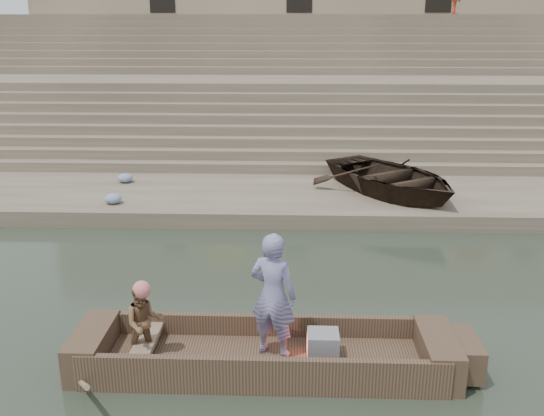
# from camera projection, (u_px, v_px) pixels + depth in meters

# --- Properties ---
(ground) EXTENTS (120.00, 120.00, 0.00)m
(ground) POSITION_uv_depth(u_px,v_px,m) (441.00, 370.00, 8.78)
(ground) COLOR #283226
(ground) RESTS_ON ground
(lower_landing) EXTENTS (32.00, 4.00, 0.40)m
(lower_landing) POSITION_uv_depth(u_px,v_px,m) (373.00, 200.00, 16.33)
(lower_landing) COLOR gray
(lower_landing) RESTS_ON ground
(mid_landing) EXTENTS (32.00, 3.00, 2.80)m
(mid_landing) POSITION_uv_depth(u_px,v_px,m) (350.00, 115.00, 23.10)
(mid_landing) COLOR gray
(mid_landing) RESTS_ON ground
(upper_landing) EXTENTS (32.00, 3.00, 5.20)m
(upper_landing) POSITION_uv_depth(u_px,v_px,m) (339.00, 69.00, 29.40)
(upper_landing) COLOR gray
(upper_landing) RESTS_ON ground
(ghat_steps) EXTENTS (32.00, 11.00, 5.20)m
(ghat_steps) POSITION_uv_depth(u_px,v_px,m) (347.00, 99.00, 24.59)
(ghat_steps) COLOR gray
(ghat_steps) RESTS_ON ground
(building_wall) EXTENTS (32.00, 5.07, 11.20)m
(building_wall) POSITION_uv_depth(u_px,v_px,m) (335.00, 7.00, 32.29)
(building_wall) COLOR tan
(building_wall) RESTS_ON ground
(main_rowboat) EXTENTS (5.00, 1.30, 0.22)m
(main_rowboat) POSITION_uv_depth(u_px,v_px,m) (263.00, 362.00, 8.77)
(main_rowboat) COLOR brown
(main_rowboat) RESTS_ON ground
(rowboat_trim) EXTENTS (6.04, 2.63, 1.83)m
(rowboat_trim) POSITION_uv_depth(u_px,v_px,m) (278.00, 351.00, 8.69)
(rowboat_trim) COLOR brown
(rowboat_trim) RESTS_ON ground
(standing_man) EXTENTS (0.81, 0.67, 1.91)m
(standing_man) POSITION_uv_depth(u_px,v_px,m) (273.00, 295.00, 8.51)
(standing_man) COLOR navy
(standing_man) RESTS_ON main_rowboat
(rowing_man) EXTENTS (0.68, 0.61, 1.16)m
(rowing_man) POSITION_uv_depth(u_px,v_px,m) (144.00, 322.00, 8.51)
(rowing_man) COLOR #246D38
(rowing_man) RESTS_ON main_rowboat
(television) EXTENTS (0.46, 0.42, 0.40)m
(television) POSITION_uv_depth(u_px,v_px,m) (322.00, 345.00, 8.64)
(television) COLOR gray
(television) RESTS_ON main_rowboat
(beached_rowboat) EXTENTS (5.11, 5.50, 0.93)m
(beached_rowboat) POSITION_uv_depth(u_px,v_px,m) (391.00, 177.00, 16.11)
(beached_rowboat) COLOR #2D2116
(beached_rowboat) RESTS_ON lower_landing
(cloth_bundles) EXTENTS (0.70, 2.53, 0.26)m
(cloth_bundles) POSITION_uv_depth(u_px,v_px,m) (119.00, 188.00, 16.33)
(cloth_bundles) COLOR #3F5999
(cloth_bundles) RESTS_ON lower_landing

